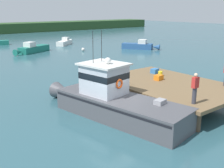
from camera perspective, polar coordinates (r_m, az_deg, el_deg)
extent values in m
plane|color=#2D5660|center=(15.64, 0.06, -6.87)|extent=(200.00, 200.00, 0.00)
cylinder|color=#4C3D2D|center=(14.38, 17.46, -7.53)|extent=(0.36, 0.36, 1.00)
cylinder|color=#4C3D2D|center=(19.83, -2.27, -0.49)|extent=(0.36, 0.36, 1.00)
cylinder|color=#4C3D2D|center=(23.16, 8.20, 1.69)|extent=(0.36, 0.36, 1.00)
cube|color=brown|center=(18.49, 11.83, -0.07)|extent=(6.00, 9.00, 0.20)
cube|color=#4C4C51|center=(15.24, 1.70, -5.28)|extent=(3.94, 8.32, 1.10)
cone|color=#4C4C51|center=(18.57, -10.05, -1.68)|extent=(1.41, 1.97, 1.10)
cube|color=black|center=(15.08, 1.71, -3.68)|extent=(3.93, 8.17, 0.12)
cube|color=#4C4C51|center=(15.03, 1.71, -3.10)|extent=(3.98, 8.33, 0.12)
cube|color=silver|center=(15.55, -1.67, 0.76)|extent=(2.27, 2.51, 1.80)
cube|color=black|center=(15.47, -1.68, 1.89)|extent=(2.30, 2.54, 0.36)
cube|color=silver|center=(15.34, -1.70, 4.20)|extent=(2.57, 2.85, 0.10)
sphere|color=white|center=(15.09, -0.87, 4.91)|extent=(0.36, 0.36, 0.36)
cylinder|color=black|center=(15.28, -4.02, 7.73)|extent=(0.03, 0.03, 1.80)
cylinder|color=black|center=(15.77, -2.20, 8.00)|extent=(0.03, 0.03, 1.80)
cube|color=#939399|center=(14.22, 10.01, -3.93)|extent=(0.67, 0.54, 0.36)
torus|color=orange|center=(13.21, 10.05, -6.02)|extent=(0.65, 0.65, 0.12)
torus|color=#EA5119|center=(14.82, 1.56, 0.02)|extent=(0.55, 0.20, 0.54)
cube|color=#3370B2|center=(21.08, 8.92, 2.74)|extent=(0.69, 0.57, 0.35)
cube|color=orange|center=(19.06, 9.74, 1.34)|extent=(0.66, 0.53, 0.34)
cylinder|color=yellow|center=(20.28, 10.09, 2.18)|extent=(0.32, 0.32, 0.34)
cylinder|color=#383842|center=(14.63, 16.85, -2.37)|extent=(0.22, 0.22, 0.86)
cube|color=red|center=(14.44, 17.07, 0.31)|extent=(0.36, 0.22, 0.56)
sphere|color=beige|center=(14.34, 17.19, 1.82)|extent=(0.20, 0.20, 0.20)
cube|color=white|center=(47.70, -9.99, 8.48)|extent=(3.86, 3.47, 0.72)
cone|color=white|center=(49.97, -8.90, 8.83)|extent=(1.22, 1.18, 0.72)
cube|color=silver|center=(48.26, -9.71, 9.32)|extent=(1.40, 1.40, 0.54)
cube|color=#196B5B|center=(40.46, -15.99, 7.03)|extent=(5.04, 3.48, 0.88)
cone|color=#196B5B|center=(38.29, -19.02, 6.34)|extent=(1.47, 1.32, 0.88)
cube|color=silver|center=(39.74, -16.89, 7.94)|extent=(1.63, 1.64, 0.66)
cube|color=#285184|center=(42.47, 5.31, 7.90)|extent=(3.74, 4.66, 0.84)
cone|color=#285184|center=(41.90, 9.17, 7.66)|extent=(1.33, 1.42, 0.84)
cube|color=silver|center=(42.20, 6.41, 8.82)|extent=(1.61, 1.61, 0.63)
sphere|color=silver|center=(26.69, 2.28, 2.98)|extent=(0.38, 0.38, 0.38)
sphere|color=silver|center=(40.30, -6.07, 7.22)|extent=(0.49, 0.49, 0.49)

